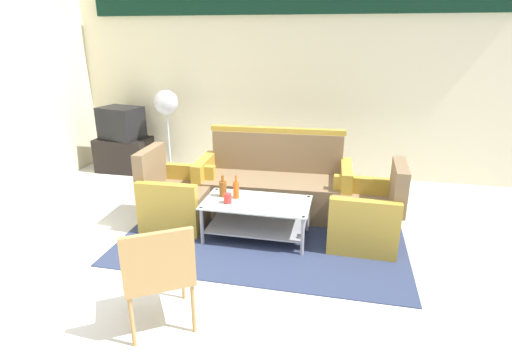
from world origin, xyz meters
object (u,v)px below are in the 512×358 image
Objects in this scene: bottle_brown at (223,188)px; wicker_chair at (158,269)px; armchair_right at (367,216)px; bottle_orange at (236,190)px; pedestal_fan at (166,107)px; armchair_left at (176,199)px; cup at (228,198)px; tv_stand at (125,154)px; coffee_table at (257,214)px; television at (121,123)px; couch at (274,186)px.

wicker_chair reaches higher than bottle_brown.
bottle_orange is at bearing 95.50° from armchair_right.
pedestal_fan reaches higher than armchair_right.
armchair_left is at bearing -64.27° from pedestal_fan.
bottle_brown is at bearing 121.10° from cup.
pedestal_fan is (0.74, 0.05, 0.75)m from tv_stand.
armchair_right is at bearing 4.20° from bottle_orange.
coffee_table is at bearing -45.90° from pedestal_fan.
pedestal_fan reaches higher than television.
armchair_left is 0.77× the size of coffee_table.
coffee_table is 1.38× the size of tv_stand.
bottle_orange reaches higher than cup.
television reaches higher than armchair_right.
couch reaches higher than bottle_orange.
tv_stand is at bearing 90.73° from wicker_chair.
coffee_table is 0.87× the size of pedestal_fan.
cup is 0.08× the size of pedestal_fan.
armchair_right is 0.67× the size of pedestal_fan.
couch is at bearing 68.11° from bottle_orange.
television is (-1.53, 1.60, 0.47)m from armchair_left.
couch is at bearing -30.56° from pedestal_fan.
bottle_brown reaches higher than coffee_table.
armchair_left is 2.09m from armchair_right.
wicker_chair is at bearing 135.28° from television.
armchair_right is 3.59× the size of bottle_brown.
tv_stand is (-2.12, 1.70, -0.24)m from bottle_brown.
pedestal_fan is (-0.79, 1.64, 0.73)m from armchair_left.
coffee_table is at bearing -11.05° from bottle_brown.
coffee_table is 0.35m from cup.
bottle_orange is 0.16m from cup.
coffee_table is at bearing 157.07° from television.
coffee_table is (0.97, -0.18, -0.02)m from armchair_left.
coffee_table is 2.64m from pedestal_fan.
bottle_brown is 2.29m from pedestal_fan.
bottle_brown is 0.95× the size of bottle_orange.
armchair_right reaches higher than coffee_table.
bottle_orange is at bearing 71.69° from cup.
bottle_orange is (0.15, -0.01, 0.00)m from bottle_brown.
television reaches higher than bottle_orange.
armchair_right is 1.01× the size of wicker_chair.
couch is 1.66× the size of coffee_table.
television reaches higher than coffee_table.
bottle_brown is 0.15m from bottle_orange.
couch is 2.78m from television.
armchair_right is at bearing 10.11° from cup.
armchair_right is 2.25m from wicker_chair.
couch reaches higher than bottle_brown.
coffee_table is (-0.05, -0.75, -0.04)m from couch.
pedestal_fan is (-2.88, 1.66, 0.73)m from armchair_right.
coffee_table is 1.62× the size of television.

